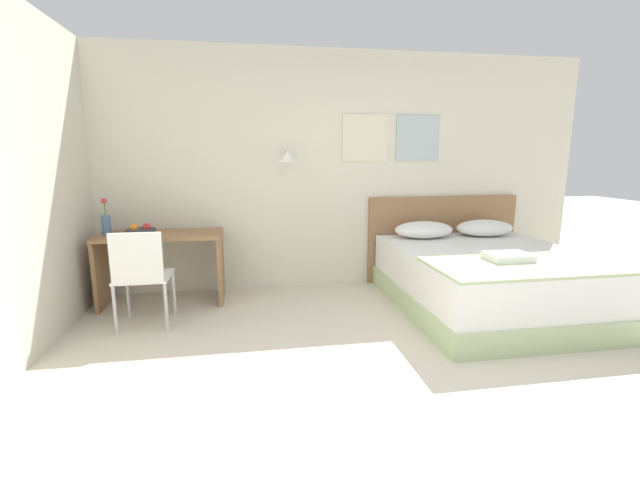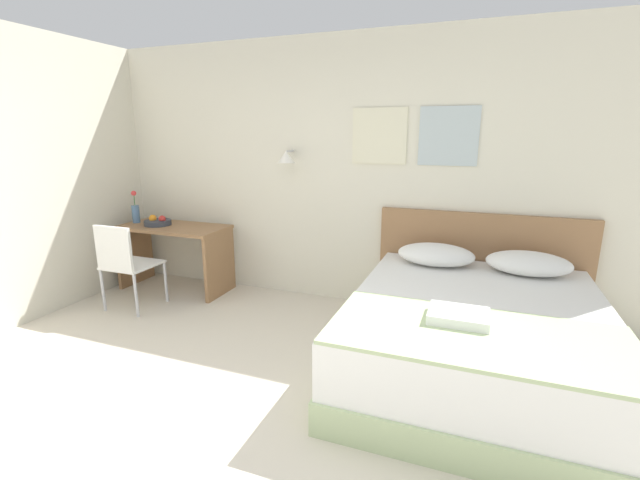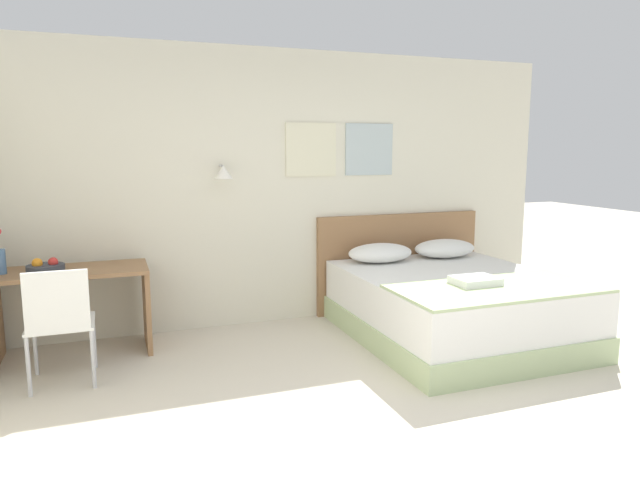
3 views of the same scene
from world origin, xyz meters
The scene contains 12 objects.
ground_plane centered at (0.00, 0.00, 0.00)m, with size 24.00×24.00×0.00m, color beige.
wall_back centered at (0.01, 2.63, 1.33)m, with size 5.97×0.31×2.65m.
bed centered at (1.34, 1.52, 0.29)m, with size 1.74×2.05×0.59m.
headboard centered at (1.34, 2.57, 0.51)m, with size 1.86×0.06×1.03m.
pillow_left centered at (0.97, 2.27, 0.68)m, with size 0.67×0.44×0.19m.
pillow_right centered at (1.71, 2.27, 0.68)m, with size 0.67×0.44×0.19m.
throw_blanket centered at (1.34, 0.92, 0.60)m, with size 1.69×0.82×0.02m.
folded_towel_near_foot centered at (1.23, 1.06, 0.64)m, with size 0.36×0.27×0.06m.
desk centered at (-1.87, 2.25, 0.51)m, with size 1.21×0.58×0.73m.
desk_chair centered at (-1.92, 1.58, 0.52)m, with size 0.46×0.46×0.88m.
fruit_bowl centered at (-2.05, 2.23, 0.77)m, with size 0.29×0.29×0.11m.
flower_vase centered at (-2.37, 2.25, 0.86)m, with size 0.08×0.08×0.37m.
Camera 3 is at (-1.55, -2.75, 1.71)m, focal length 32.00 mm.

